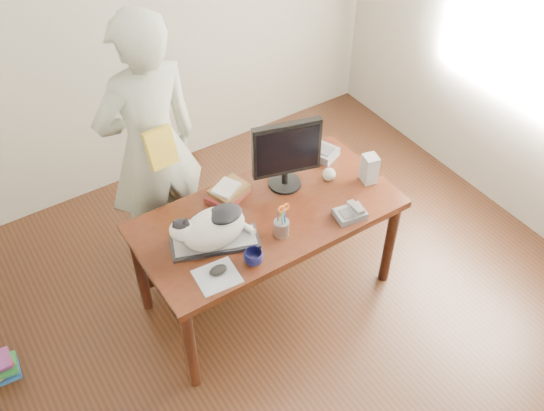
{
  "coord_description": "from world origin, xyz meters",
  "views": [
    {
      "loc": [
        -1.41,
        -1.61,
        3.28
      ],
      "look_at": [
        0.0,
        0.55,
        0.85
      ],
      "focal_mm": 40.0,
      "sensor_mm": 36.0,
      "label": 1
    }
  ],
  "objects_px": {
    "book_stack": "(228,192)",
    "phone": "(351,213)",
    "person": "(151,148)",
    "monitor": "(286,152)",
    "cat": "(211,228)",
    "keyboard": "(215,242)",
    "pen_cup": "(281,226)",
    "calculator": "(321,152)",
    "mouse": "(218,270)",
    "baseball": "(329,174)",
    "desk": "(261,222)",
    "coffee_mug": "(253,257)",
    "speaker": "(370,169)"
  },
  "relations": [
    {
      "from": "book_stack",
      "to": "phone",
      "type": "bearing_deg",
      "value": -67.19
    },
    {
      "from": "book_stack",
      "to": "person",
      "type": "distance_m",
      "value": 0.57
    },
    {
      "from": "monitor",
      "to": "person",
      "type": "height_order",
      "value": "person"
    },
    {
      "from": "cat",
      "to": "keyboard",
      "type": "bearing_deg",
      "value": 8.36
    },
    {
      "from": "pen_cup",
      "to": "phone",
      "type": "distance_m",
      "value": 0.44
    },
    {
      "from": "monitor",
      "to": "calculator",
      "type": "bearing_deg",
      "value": 35.26
    },
    {
      "from": "keyboard",
      "to": "phone",
      "type": "bearing_deg",
      "value": 3.16
    },
    {
      "from": "keyboard",
      "to": "mouse",
      "type": "bearing_deg",
      "value": -94.37
    },
    {
      "from": "baseball",
      "to": "person",
      "type": "height_order",
      "value": "person"
    },
    {
      "from": "pen_cup",
      "to": "book_stack",
      "type": "relative_size",
      "value": 0.77
    },
    {
      "from": "desk",
      "to": "coffee_mug",
      "type": "height_order",
      "value": "coffee_mug"
    },
    {
      "from": "pen_cup",
      "to": "coffee_mug",
      "type": "relative_size",
      "value": 2.1
    },
    {
      "from": "mouse",
      "to": "book_stack",
      "type": "height_order",
      "value": "book_stack"
    },
    {
      "from": "person",
      "to": "baseball",
      "type": "bearing_deg",
      "value": 138.16
    },
    {
      "from": "keyboard",
      "to": "person",
      "type": "distance_m",
      "value": 0.8
    },
    {
      "from": "monitor",
      "to": "phone",
      "type": "height_order",
      "value": "monitor"
    },
    {
      "from": "pen_cup",
      "to": "phone",
      "type": "relative_size",
      "value": 1.17
    },
    {
      "from": "calculator",
      "to": "baseball",
      "type": "bearing_deg",
      "value": -136.39
    },
    {
      "from": "phone",
      "to": "speaker",
      "type": "height_order",
      "value": "speaker"
    },
    {
      "from": "monitor",
      "to": "baseball",
      "type": "bearing_deg",
      "value": -4.0
    },
    {
      "from": "baseball",
      "to": "book_stack",
      "type": "height_order",
      "value": "book_stack"
    },
    {
      "from": "speaker",
      "to": "cat",
      "type": "bearing_deg",
      "value": -168.87
    },
    {
      "from": "mouse",
      "to": "phone",
      "type": "xyz_separation_m",
      "value": [
        0.88,
        -0.05,
        0.0
      ]
    },
    {
      "from": "monitor",
      "to": "calculator",
      "type": "distance_m",
      "value": 0.46
    },
    {
      "from": "coffee_mug",
      "to": "speaker",
      "type": "xyz_separation_m",
      "value": [
        0.98,
        0.19,
        0.05
      ]
    },
    {
      "from": "cat",
      "to": "coffee_mug",
      "type": "bearing_deg",
      "value": -42.43
    },
    {
      "from": "cat",
      "to": "monitor",
      "type": "distance_m",
      "value": 0.67
    },
    {
      "from": "keyboard",
      "to": "baseball",
      "type": "relative_size",
      "value": 6.35
    },
    {
      "from": "phone",
      "to": "book_stack",
      "type": "bearing_deg",
      "value": 143.47
    },
    {
      "from": "monitor",
      "to": "phone",
      "type": "bearing_deg",
      "value": -53.09
    },
    {
      "from": "phone",
      "to": "baseball",
      "type": "xyz_separation_m",
      "value": [
        0.1,
        0.34,
        0.02
      ]
    },
    {
      "from": "pen_cup",
      "to": "person",
      "type": "xyz_separation_m",
      "value": [
        -0.37,
        0.92,
        0.12
      ]
    },
    {
      "from": "speaker",
      "to": "person",
      "type": "height_order",
      "value": "person"
    },
    {
      "from": "pen_cup",
      "to": "baseball",
      "type": "bearing_deg",
      "value": 24.49
    },
    {
      "from": "phone",
      "to": "person",
      "type": "distance_m",
      "value": 1.31
    },
    {
      "from": "desk",
      "to": "person",
      "type": "height_order",
      "value": "person"
    },
    {
      "from": "person",
      "to": "mouse",
      "type": "bearing_deg",
      "value": 80.88
    },
    {
      "from": "speaker",
      "to": "calculator",
      "type": "bearing_deg",
      "value": 119.22
    },
    {
      "from": "speaker",
      "to": "book_stack",
      "type": "xyz_separation_m",
      "value": [
        -0.82,
        0.35,
        -0.06
      ]
    },
    {
      "from": "phone",
      "to": "pen_cup",
      "type": "bearing_deg",
      "value": 176.12
    },
    {
      "from": "phone",
      "to": "person",
      "type": "xyz_separation_m",
      "value": [
        -0.8,
        1.03,
        0.16
      ]
    },
    {
      "from": "desk",
      "to": "monitor",
      "type": "bearing_deg",
      "value": 14.99
    },
    {
      "from": "coffee_mug",
      "to": "speaker",
      "type": "relative_size",
      "value": 0.57
    },
    {
      "from": "keyboard",
      "to": "mouse",
      "type": "height_order",
      "value": "mouse"
    },
    {
      "from": "cat",
      "to": "mouse",
      "type": "distance_m",
      "value": 0.24
    },
    {
      "from": "cat",
      "to": "baseball",
      "type": "relative_size",
      "value": 5.78
    },
    {
      "from": "baseball",
      "to": "keyboard",
      "type": "bearing_deg",
      "value": -173.65
    },
    {
      "from": "mouse",
      "to": "calculator",
      "type": "distance_m",
      "value": 1.2
    },
    {
      "from": "mouse",
      "to": "coffee_mug",
      "type": "relative_size",
      "value": 0.99
    },
    {
      "from": "monitor",
      "to": "person",
      "type": "bearing_deg",
      "value": 152.37
    }
  ]
}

